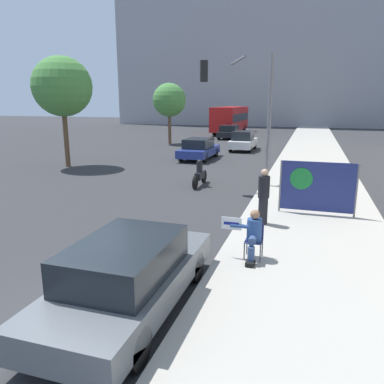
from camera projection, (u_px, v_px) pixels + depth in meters
The scene contains 15 objects.
ground_plane at pixel (55, 323), 6.51m from camera, with size 160.00×160.00×0.00m, color #303033.
sidewalk_curb at pixel (312, 176), 19.16m from camera, with size 4.34×90.00×0.16m, color #A8A399.
building_backdrop_far at pixel (280, 14), 59.28m from camera, with size 52.00×12.00×34.71m.
seated_protester at pixel (253, 234), 8.66m from camera, with size 0.97×0.77×1.18m.
jogger_on_sidewalk at pixel (264, 196), 11.17m from camera, with size 0.34×0.34×1.68m.
protest_banner at pixel (317, 187), 12.12m from camera, with size 2.41×0.06×1.73m.
traffic_light_pole at pixel (245, 98), 15.64m from camera, with size 2.90×2.66×5.54m.
parked_car_curbside at pixel (129, 275), 6.78m from camera, with size 1.80×4.60×1.39m.
car_on_road_nearest at pixel (199, 149), 25.02m from camera, with size 1.84×4.43×1.39m.
car_on_road_midblock at pixel (243, 141), 29.57m from camera, with size 1.70×4.17×1.52m.
car_on_road_distant at pixel (229, 132), 38.89m from camera, with size 1.89×4.18×1.41m.
city_bus_on_road at pixel (230, 118), 45.17m from camera, with size 2.61×10.37×3.17m.
motorcycle_on_road at pixel (200, 174), 17.07m from camera, with size 0.28×2.04×1.22m.
street_tree_near_curb at pixel (62, 87), 21.23m from camera, with size 3.37×3.37×6.29m.
street_tree_midblock at pixel (169, 100), 33.50m from camera, with size 2.98×2.98×5.41m.
Camera 1 is at (4.02, -4.81, 3.76)m, focal length 35.00 mm.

